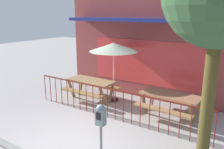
{
  "coord_description": "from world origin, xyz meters",
  "views": [
    {
      "loc": [
        3.65,
        -3.53,
        3.17
      ],
      "look_at": [
        -0.24,
        2.38,
        1.3
      ],
      "focal_mm": 37.14,
      "sensor_mm": 36.0,
      "label": 1
    }
  ],
  "objects": [
    {
      "name": "ground",
      "position": [
        0.0,
        0.0,
        0.0
      ],
      "size": [
        40.0,
        40.0,
        0.0
      ],
      "primitive_type": "plane",
      "color": "#A5A09E"
    },
    {
      "name": "patio_fence_front",
      "position": [
        -0.0,
        1.98,
        0.66
      ],
      "size": [
        5.96,
        0.04,
        0.97
      ],
      "color": "maroon",
      "rests_on": "ground"
    },
    {
      "name": "pub_storefront",
      "position": [
        0.0,
        4.63,
        2.69
      ],
      "size": [
        7.07,
        1.46,
        5.39
      ],
      "color": "#532E24",
      "rests_on": "ground"
    },
    {
      "name": "parking_meter_near",
      "position": [
        1.22,
        -0.24,
        1.15
      ],
      "size": [
        0.18,
        0.17,
        1.5
      ],
      "color": "gray",
      "rests_on": "ground"
    },
    {
      "name": "picnic_table_right",
      "position": [
        1.47,
        3.04,
        0.61
      ],
      "size": [
        1.88,
        1.47,
        0.79
      ],
      "color": "#A46C4C",
      "rests_on": "ground"
    },
    {
      "name": "patio_umbrella",
      "position": [
        -0.78,
        3.31,
        2.0
      ],
      "size": [
        1.73,
        1.73,
        2.16
      ],
      "color": "black",
      "rests_on": "ground"
    },
    {
      "name": "picnic_table_left",
      "position": [
        -1.54,
        2.92,
        0.61
      ],
      "size": [
        1.82,
        1.39,
        0.79
      ],
      "color": "#987753",
      "rests_on": "ground"
    }
  ]
}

